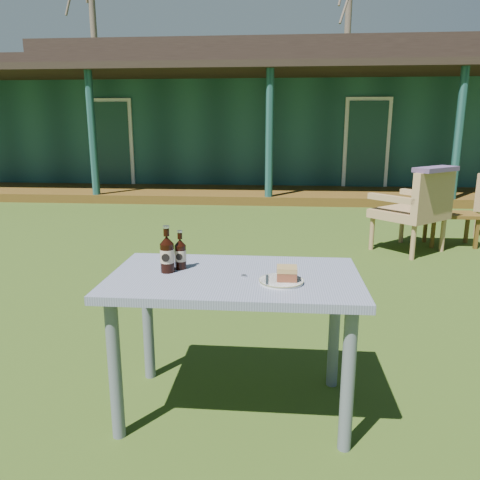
# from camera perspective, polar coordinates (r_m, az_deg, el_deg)

# --- Properties ---
(ground) EXTENTS (80.00, 80.00, 0.00)m
(ground) POSITION_cam_1_polar(r_m,az_deg,el_deg) (4.00, 1.61, -7.04)
(ground) COLOR #334916
(pavilion) EXTENTS (15.80, 8.30, 3.45)m
(pavilion) POSITION_cam_1_polar(r_m,az_deg,el_deg) (13.12, 4.14, 14.50)
(pavilion) COLOR #19423E
(pavilion) RESTS_ON ground
(tree_left) EXTENTS (0.28, 0.28, 10.50)m
(tree_left) POSITION_cam_1_polar(r_m,az_deg,el_deg) (23.08, -17.37, 22.68)
(tree_left) COLOR brown
(tree_left) RESTS_ON ground
(tree_mid) EXTENTS (0.28, 0.28, 9.50)m
(tree_mid) POSITION_cam_1_polar(r_m,az_deg,el_deg) (22.65, 12.89, 21.84)
(tree_mid) COLOR brown
(tree_mid) RESTS_ON ground
(cafe_table) EXTENTS (1.20, 0.70, 0.72)m
(cafe_table) POSITION_cam_1_polar(r_m,az_deg,el_deg) (2.28, -0.65, -6.70)
(cafe_table) COLOR slate
(cafe_table) RESTS_ON ground
(plate) EXTENTS (0.20, 0.20, 0.01)m
(plate) POSITION_cam_1_polar(r_m,az_deg,el_deg) (2.15, 5.06, -5.01)
(plate) COLOR silver
(plate) RESTS_ON cafe_table
(cake_slice) EXTENTS (0.09, 0.09, 0.06)m
(cake_slice) POSITION_cam_1_polar(r_m,az_deg,el_deg) (2.14, 5.73, -4.04)
(cake_slice) COLOR brown
(cake_slice) RESTS_ON plate
(fork) EXTENTS (0.02, 0.14, 0.00)m
(fork) POSITION_cam_1_polar(r_m,az_deg,el_deg) (2.14, 3.31, -4.86)
(fork) COLOR silver
(fork) RESTS_ON plate
(cola_bottle_near) EXTENTS (0.06, 0.06, 0.20)m
(cola_bottle_near) POSITION_cam_1_polar(r_m,az_deg,el_deg) (2.34, -7.29, -1.66)
(cola_bottle_near) COLOR black
(cola_bottle_near) RESTS_ON cafe_table
(cola_bottle_far) EXTENTS (0.07, 0.07, 0.23)m
(cola_bottle_far) POSITION_cam_1_polar(r_m,az_deg,el_deg) (2.30, -8.88, -1.67)
(cola_bottle_far) COLOR black
(cola_bottle_far) RESTS_ON cafe_table
(bottle_cap) EXTENTS (0.03, 0.03, 0.01)m
(bottle_cap) POSITION_cam_1_polar(r_m,az_deg,el_deg) (2.22, 0.49, -4.40)
(bottle_cap) COLOR silver
(bottle_cap) RESTS_ON cafe_table
(armchair_left) EXTENTS (0.95, 0.95, 0.94)m
(armchair_left) POSITION_cam_1_polar(r_m,az_deg,el_deg) (5.66, 20.74, 3.80)
(armchair_left) COLOR #A07C50
(armchair_left) RESTS_ON ground
(floral_throw) EXTENTS (0.58, 0.55, 0.05)m
(floral_throw) POSITION_cam_1_polar(r_m,az_deg,el_deg) (5.51, 22.79, 7.97)
(floral_throw) COLOR #544064
(floral_throw) RESTS_ON armchair_left
(side_table) EXTENTS (0.60, 0.40, 0.40)m
(side_table) POSITION_cam_1_polar(r_m,az_deg,el_deg) (6.19, 24.39, 2.48)
(side_table) COLOR #553B14
(side_table) RESTS_ON ground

